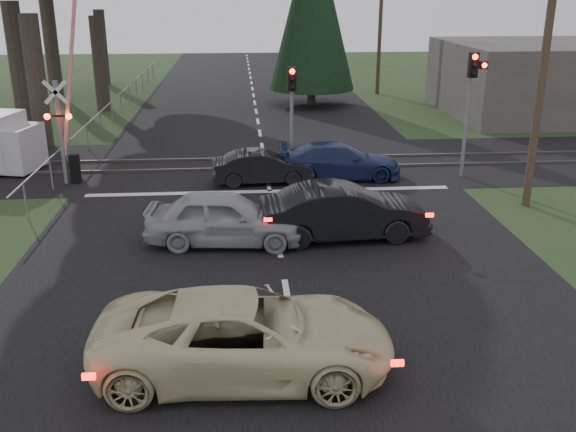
{
  "coord_description": "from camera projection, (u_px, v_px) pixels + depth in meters",
  "views": [
    {
      "loc": [
        -1.04,
        -13.72,
        6.91
      ],
      "look_at": [
        0.17,
        1.92,
        1.3
      ],
      "focal_mm": 40.0,
      "sensor_mm": 36.0,
      "label": 1
    }
  ],
  "objects": [
    {
      "name": "road",
      "position": [
        267.0,
        177.0,
        24.67
      ],
      "size": [
        14.0,
        100.0,
        0.01
      ],
      "primitive_type": "cube",
      "color": "black",
      "rests_on": "ground"
    },
    {
      "name": "dark_car_far",
      "position": [
        263.0,
        167.0,
        23.78
      ],
      "size": [
        3.77,
        1.51,
        1.22
      ],
      "primitive_type": "imported",
      "rotation": [
        0.0,
        0.0,
        1.63
      ],
      "color": "black",
      "rests_on": "ground"
    },
    {
      "name": "cream_coupe",
      "position": [
        245.0,
        335.0,
        11.98
      ],
      "size": [
        5.69,
        2.83,
        1.55
      ],
      "primitive_type": "imported",
      "rotation": [
        0.0,
        0.0,
        1.52
      ],
      "color": "beige",
      "rests_on": "ground"
    },
    {
      "name": "silver_car",
      "position": [
        225.0,
        218.0,
        18.1
      ],
      "size": [
        4.62,
        2.22,
        1.52
      ],
      "primitive_type": "imported",
      "rotation": [
        0.0,
        0.0,
        1.47
      ],
      "color": "#9A9CA1",
      "rests_on": "ground"
    },
    {
      "name": "traffic_signal_center",
      "position": [
        292.0,
        101.0,
        24.44
      ],
      "size": [
        0.32,
        0.48,
        4.1
      ],
      "color": "slate",
      "rests_on": "ground"
    },
    {
      "name": "ground",
      "position": [
        287.0,
        294.0,
        15.29
      ],
      "size": [
        120.0,
        120.0,
        0.0
      ],
      "primitive_type": "plane",
      "color": "#273D1B",
      "rests_on": "ground"
    },
    {
      "name": "utility_pole_near",
      "position": [
        544.0,
        62.0,
        19.95
      ],
      "size": [
        1.8,
        0.26,
        9.0
      ],
      "color": "#4C3D2D",
      "rests_on": "ground"
    },
    {
      "name": "fence_left",
      "position": [
        118.0,
        118.0,
        35.84
      ],
      "size": [
        0.1,
        36.0,
        1.2
      ],
      "primitive_type": null,
      "color": "slate",
      "rests_on": "ground"
    },
    {
      "name": "utility_pole_mid",
      "position": [
        380.0,
        22.0,
        42.48
      ],
      "size": [
        1.8,
        0.26,
        9.0
      ],
      "color": "#4C3D2D",
      "rests_on": "ground"
    },
    {
      "name": "rail_corridor",
      "position": [
        265.0,
        164.0,
        26.55
      ],
      "size": [
        120.0,
        8.0,
        0.01
      ],
      "primitive_type": "cube",
      "color": "black",
      "rests_on": "ground"
    },
    {
      "name": "blue_sedan",
      "position": [
        340.0,
        161.0,
        24.41
      ],
      "size": [
        4.7,
        2.08,
        1.34
      ],
      "primitive_type": "imported",
      "rotation": [
        0.0,
        0.0,
        1.53
      ],
      "color": "#1A264E",
      "rests_on": "ground"
    },
    {
      "name": "crossing_signal",
      "position": [
        67.0,
        129.0,
        23.25
      ],
      "size": [
        1.62,
        0.38,
        6.96
      ],
      "color": "slate",
      "rests_on": "ground"
    },
    {
      "name": "dark_hatchback",
      "position": [
        344.0,
        212.0,
        18.48
      ],
      "size": [
        4.92,
        2.04,
        1.58
      ],
      "primitive_type": "imported",
      "rotation": [
        0.0,
        0.0,
        1.65
      ],
      "color": "black",
      "rests_on": "ground"
    },
    {
      "name": "rail_far",
      "position": [
        264.0,
        158.0,
        27.29
      ],
      "size": [
        120.0,
        0.12,
        0.1
      ],
      "primitive_type": "cube",
      "color": "#59544C",
      "rests_on": "ground"
    },
    {
      "name": "building_right",
      "position": [
        572.0,
        78.0,
        36.58
      ],
      "size": [
        14.0,
        10.0,
        4.0
      ],
      "primitive_type": "cube",
      "color": "#59514C",
      "rests_on": "ground"
    },
    {
      "name": "stop_line",
      "position": [
        270.0,
        191.0,
        22.98
      ],
      "size": [
        13.0,
        0.35,
        0.0
      ],
      "primitive_type": "cube",
      "color": "silver",
      "rests_on": "ground"
    },
    {
      "name": "utility_pole_far",
      "position": [
        329.0,
        10.0,
        65.95
      ],
      "size": [
        1.8,
        0.26,
        9.0
      ],
      "color": "#4C3D2D",
      "rests_on": "ground"
    },
    {
      "name": "conifer_tree",
      "position": [
        313.0,
        4.0,
        37.93
      ],
      "size": [
        5.2,
        5.2,
        11.0
      ],
      "color": "#473D33",
      "rests_on": "ground"
    },
    {
      "name": "rail_near",
      "position": [
        266.0,
        168.0,
        25.78
      ],
      "size": [
        120.0,
        0.12,
        0.1
      ],
      "primitive_type": "cube",
      "color": "#59544C",
      "rests_on": "ground"
    },
    {
      "name": "traffic_signal_right",
      "position": [
        471.0,
        91.0,
        23.61
      ],
      "size": [
        0.68,
        0.48,
        4.7
      ],
      "color": "slate",
      "rests_on": "ground"
    }
  ]
}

